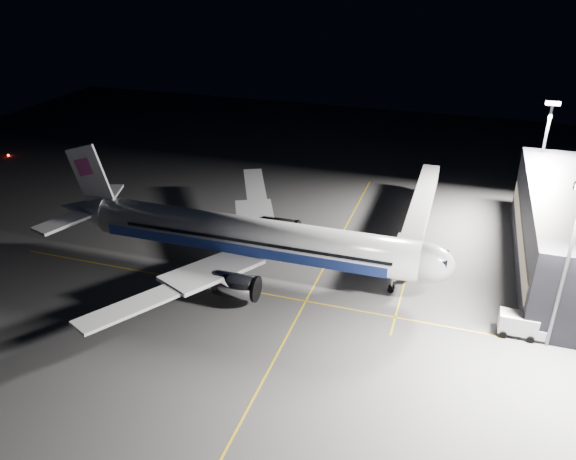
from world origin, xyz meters
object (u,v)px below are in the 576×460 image
Objects in this scene: airliner at (245,236)px; floodlight_mast_north at (543,150)px; jet_bridge at (420,211)px; baggage_tug at (263,216)px; service_truck at (523,325)px; safety_cone_a at (255,248)px; floodlight_mast_south at (569,254)px; safety_cone_b at (306,249)px; safety_cone_c at (259,253)px.

airliner is 2.97× the size of floodlight_mast_north.
jet_bridge reaches higher than baggage_tug.
service_truck is 9.98× the size of safety_cone_a.
safety_cone_a is at bearing 164.71° from service_truck.
floodlight_mast_north is 6.07× the size of baggage_tug.
floodlight_mast_south is at bearing -53.21° from jet_bridge.
floodlight_mast_north is at bearing 37.74° from jet_bridge.
floodlight_mast_north reaches higher than airliner.
baggage_tug reaches higher than safety_cone_a.
safety_cone_b reaches higher than safety_cone_a.
safety_cone_a is at bearing 164.67° from floodlight_mast_south.
jet_bridge is at bearing 32.71° from safety_cone_b.
floodlight_mast_north is (41.08, 31.99, 7.21)m from airliner.
safety_cone_c is at bearing 166.31° from service_truck.
airliner is 42.13m from floodlight_mast_south.
floodlight_mast_north is 1.00× the size of floodlight_mast_south.
jet_bridge is 53.05× the size of safety_cone_b.
safety_cone_c is (-40.58, 10.01, -12.04)m from floodlight_mast_south.
safety_cone_b is at bearing -147.29° from jet_bridge.
service_truck is at bearing -94.43° from floodlight_mast_north.
floodlight_mast_south is at bearing -13.86° from safety_cone_c.
floodlight_mast_north reaches higher than jet_bridge.
jet_bridge reaches higher than safety_cone_a.
service_truck is 8.96× the size of safety_cone_b.
safety_cone_c is (-6.58, -3.78, 0.01)m from safety_cone_b.
safety_cone_c is at bearing -145.41° from floodlight_mast_north.
airliner reaches higher than baggage_tug.
baggage_tug is at bearing -160.15° from floodlight_mast_north.
airliner is 92.75× the size of safety_cone_c.
safety_cone_b is at bearing 157.92° from floodlight_mast_south.
floodlight_mast_south reaches higher than jet_bridge.
safety_cone_c is at bearing 166.14° from floodlight_mast_south.
floodlight_mast_north reaches higher than safety_cone_c.
service_truck is (38.21, -5.00, -3.58)m from airliner.
service_truck is 40.19m from safety_cone_a.
floodlight_mast_south is 31.23× the size of safety_cone_c.
floodlight_mast_south reaches higher than airliner.
jet_bridge is 24.06m from floodlight_mast_north.
airliner is at bearing -132.29° from safety_cone_b.
service_truck reaches higher than safety_cone_b.
floodlight_mast_south is at bearing -8.33° from airliner.
jet_bridge is 51.90× the size of safety_cone_c.
airliner reaches higher than safety_cone_a.
safety_cone_a is at bearing -147.47° from floodlight_mast_north.
service_truck is at bearing -13.43° from safety_cone_c.
safety_cone_a is at bearing -151.88° from jet_bridge.
baggage_tug is (-44.27, -15.98, -11.45)m from floodlight_mast_north.
jet_bridge is at bearing 123.01° from service_truck.
jet_bridge is 59.10× the size of safety_cone_a.
safety_cone_b is (10.27, -8.22, -0.60)m from baggage_tug.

